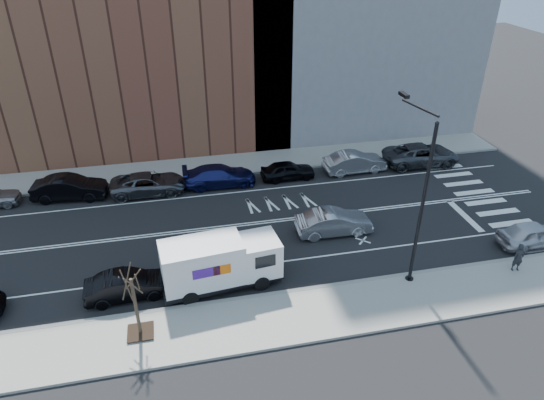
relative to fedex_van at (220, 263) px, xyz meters
name	(u,v)px	position (x,y,z in m)	size (l,w,h in m)	color
ground	(256,223)	(2.89, 5.60, -1.49)	(120.00, 120.00, 0.00)	black
sidewalk_near	(289,317)	(2.89, -3.20, -1.42)	(44.00, 3.60, 0.15)	gray
sidewalk_far	(235,164)	(2.89, 14.40, -1.42)	(44.00, 3.60, 0.15)	gray
curb_near	(280,293)	(2.89, -1.40, -1.41)	(44.00, 0.25, 0.17)	gray
curb_far	(239,174)	(2.89, 12.60, -1.41)	(44.00, 0.25, 0.17)	gray
crosswalk	(480,197)	(18.89, 5.60, -1.49)	(3.00, 14.00, 0.01)	white
road_markings	(256,223)	(2.89, 5.60, -1.49)	(40.00, 8.60, 0.01)	white
bldg_brick	(114,8)	(-5.11, 21.20, 9.51)	(26.00, 10.00, 22.00)	brown
streetlight	(419,194)	(9.89, -1.31, 3.59)	(0.44, 4.02, 9.34)	black
street_tree	(137,312)	(-4.11, -2.80, -0.04)	(1.20, 1.20, 3.75)	black
fedex_van	(220,263)	(0.00, 0.00, 0.00)	(6.40, 2.74, 2.84)	black
far_parked_b	(70,188)	(-9.03, 11.52, -0.67)	(1.73, 4.97, 1.64)	black
far_parked_c	(149,184)	(-3.70, 11.15, -0.76)	(2.43, 5.27, 1.47)	#4C4D53
far_parked_d	(219,176)	(1.30, 11.27, -0.73)	(2.13, 5.23, 1.52)	navy
far_parked_e	(288,170)	(6.40, 11.21, -0.81)	(1.62, 4.02, 1.37)	black
far_parked_f	(355,162)	(11.69, 11.27, -0.70)	(1.67, 4.79, 1.58)	#A0A0A4
far_parked_g	(421,155)	(17.29, 11.40, -0.67)	(2.73, 5.92, 1.65)	#414448
driving_sedan	(334,222)	(7.39, 3.50, -0.72)	(1.63, 4.66, 1.54)	#9B9BA0
near_parked_rear_a	(128,286)	(-4.71, 0.11, -0.78)	(1.50, 4.30, 1.42)	black
near_parked_front	(534,234)	(18.53, -0.24, -0.75)	(1.75, 4.35, 1.48)	silver
pedestrian	(519,258)	(15.92, -2.33, -0.51)	(0.61, 0.40, 1.66)	black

